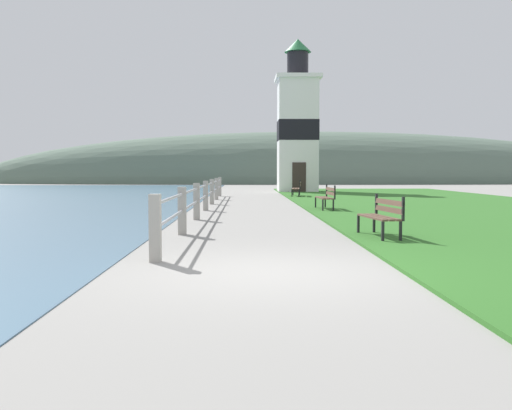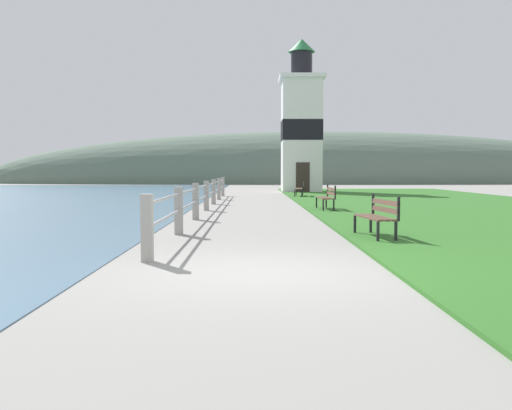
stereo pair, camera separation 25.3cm
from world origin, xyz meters
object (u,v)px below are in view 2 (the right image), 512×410
at_px(park_bench_midway, 327,196).
at_px(park_bench_near, 378,214).
at_px(lighthouse, 301,127).
at_px(park_bench_far, 300,187).

bearing_deg(park_bench_midway, park_bench_near, 88.11).
bearing_deg(park_bench_near, park_bench_midway, -97.06).
distance_m(park_bench_near, lighthouse, 26.99).
bearing_deg(lighthouse, park_bench_midway, -91.86).
xyz_separation_m(park_bench_near, lighthouse, (0.64, 26.70, 3.89)).
relative_size(park_bench_midway, lighthouse, 0.17).
height_order(park_bench_near, lighthouse, lighthouse).
xyz_separation_m(park_bench_near, park_bench_midway, (0.05, 8.64, 0.00)).
height_order(park_bench_near, park_bench_midway, same).
distance_m(park_bench_near, park_bench_far, 19.26).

